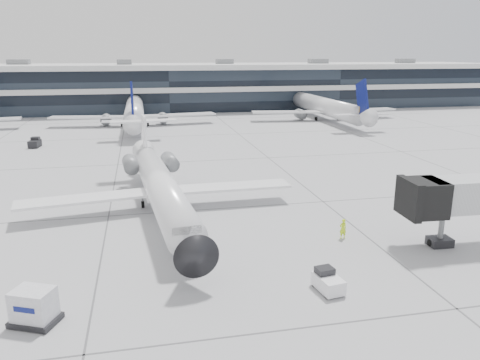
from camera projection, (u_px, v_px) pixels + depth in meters
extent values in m
plane|color=#9B9B9E|center=(221.00, 209.00, 43.03)|extent=(220.00, 220.00, 0.00)
cube|color=black|center=(167.00, 89.00, 119.14)|extent=(170.00, 22.00, 10.00)
cylinder|color=white|center=(161.00, 188.00, 41.20)|extent=(4.86, 24.61, 2.75)
cone|color=black|center=(192.00, 247.00, 28.59)|extent=(2.99, 3.08, 2.75)
cone|color=white|center=(145.00, 153.00, 53.92)|extent=(2.89, 3.48, 2.61)
cube|color=white|center=(84.00, 199.00, 40.46)|extent=(11.49, 4.37, 0.22)
cube|color=white|center=(231.00, 187.00, 44.19)|extent=(11.26, 2.84, 0.22)
cylinder|color=slate|center=(131.00, 164.00, 48.23)|extent=(1.82, 3.59, 1.53)
cylinder|color=slate|center=(170.00, 162.00, 49.38)|extent=(1.82, 3.59, 1.53)
cube|color=white|center=(145.00, 136.00, 52.79)|extent=(0.51, 2.66, 4.59)
cube|color=white|center=(143.00, 121.00, 52.74)|extent=(7.45, 2.26, 0.16)
cylinder|color=black|center=(181.00, 253.00, 32.80)|extent=(0.23, 0.58, 0.57)
cylinder|color=black|center=(143.00, 204.00, 43.18)|extent=(0.30, 0.67, 0.65)
cylinder|color=black|center=(176.00, 201.00, 44.04)|extent=(0.30, 0.67, 0.65)
cube|color=black|center=(425.00, 198.00, 33.49)|extent=(2.50, 3.02, 2.55)
cylinder|color=slate|center=(441.00, 230.00, 34.40)|extent=(0.40, 0.40, 2.55)
cube|color=black|center=(440.00, 242.00, 34.65)|extent=(1.70, 1.35, 0.64)
imported|color=#CFFF1A|center=(343.00, 229.00, 35.92)|extent=(0.61, 0.43, 1.58)
cube|color=white|center=(328.00, 283.00, 27.98)|extent=(1.52, 2.23, 0.85)
cube|color=black|center=(325.00, 271.00, 28.26)|extent=(1.15, 0.99, 0.47)
cylinder|color=black|center=(314.00, 284.00, 28.57)|extent=(0.23, 0.44, 0.42)
cylinder|color=black|center=(329.00, 281.00, 28.92)|extent=(0.23, 0.44, 0.42)
cylinder|color=black|center=(327.00, 295.00, 27.21)|extent=(0.23, 0.44, 0.42)
cylinder|color=black|center=(342.00, 292.00, 27.55)|extent=(0.23, 0.44, 0.42)
cube|color=black|center=(36.00, 320.00, 24.71)|extent=(2.84, 2.54, 0.28)
cube|color=silver|center=(34.00, 304.00, 24.46)|extent=(2.48, 2.22, 1.63)
cone|color=#FF630D|center=(138.00, 168.00, 57.01)|extent=(0.32, 0.32, 0.50)
cube|color=#FF630D|center=(138.00, 170.00, 57.07)|extent=(0.45, 0.45, 0.03)
cube|color=black|center=(35.00, 143.00, 70.87)|extent=(1.67, 2.52, 0.97)
cube|color=black|center=(35.00, 139.00, 71.21)|extent=(1.29, 1.10, 0.54)
cylinder|color=black|center=(33.00, 145.00, 71.74)|extent=(0.25, 0.49, 0.47)
cylinder|color=black|center=(41.00, 145.00, 71.84)|extent=(0.25, 0.49, 0.47)
cylinder|color=black|center=(29.00, 147.00, 70.08)|extent=(0.25, 0.49, 0.47)
cylinder|color=black|center=(37.00, 147.00, 70.18)|extent=(0.25, 0.49, 0.47)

